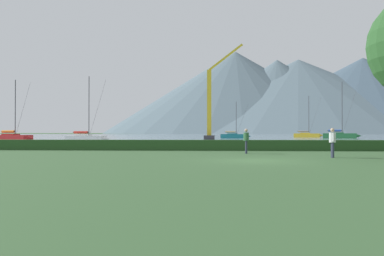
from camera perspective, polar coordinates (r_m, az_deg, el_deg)
ground_plane at (r=20.11m, az=9.32°, el=-4.66°), size 1000.00×1000.00×0.00m
harbor_water at (r=156.99m, az=4.56°, el=-1.10°), size 320.00×246.00×0.00m
hedge_line at (r=31.05m, az=7.39°, el=-2.47°), size 80.00×1.20×0.82m
sailboat_slip_0 at (r=67.89m, az=-24.32°, el=-1.23°), size 7.29×3.70×9.57m
sailboat_slip_1 at (r=92.40m, az=6.11°, el=-1.11°), size 7.09×3.08×8.44m
sailboat_slip_2 at (r=111.08m, az=16.20°, el=-0.96°), size 7.89×3.94×11.19m
sailboat_slip_3 at (r=97.26m, az=20.46°, el=-0.97°), size 8.53×4.17×12.99m
sailboat_slip_5 at (r=60.41m, az=-14.93°, el=-1.39°), size 6.72×2.68×9.64m
person_seated_viewer at (r=23.51m, az=19.52°, el=-1.67°), size 0.36×0.57×1.65m
person_standing_walker at (r=26.59m, az=7.79°, el=-1.57°), size 0.36×0.57×1.65m
dock_crane at (r=74.76m, az=2.69°, el=2.88°), size 7.31×2.00×18.00m
distant_hill_west_ridge at (r=409.41m, az=23.34°, el=4.29°), size 277.56×277.56×71.73m
distant_hill_central_peak at (r=397.53m, az=15.03°, el=4.40°), size 292.70×292.70×71.60m
distant_hill_east_ridge at (r=385.20m, az=12.13°, el=4.43°), size 205.79×205.79×69.99m
distant_hill_far_shoulder at (r=396.57m, az=6.27°, el=5.08°), size 258.96×258.96×81.12m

